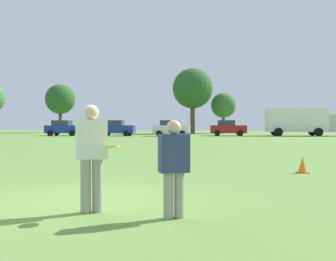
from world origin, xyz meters
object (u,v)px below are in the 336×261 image
object	(u,v)px
frisbee	(112,147)
traffic_cone	(303,165)
player_defender	(174,163)
parked_car_near_left	(64,128)
box_truck	(301,121)
player_thrower	(91,152)
parked_car_center	(171,128)
parked_car_mid_right	(228,128)
parked_car_mid_left	(116,128)

from	to	relation	value
frisbee	traffic_cone	size ratio (longest dim) A/B	0.57
player_defender	parked_car_near_left	world-z (taller)	parked_car_near_left
box_truck	parked_car_near_left	bearing A→B (deg)	-174.41
player_thrower	parked_car_center	distance (m)	38.66
parked_car_mid_right	box_truck	distance (m)	8.60
parked_car_mid_left	parked_car_near_left	bearing A→B (deg)	-179.44
traffic_cone	parked_car_mid_left	world-z (taller)	parked_car_mid_left
player_thrower	parked_car_near_left	size ratio (longest dim) A/B	0.41
parked_car_center	box_truck	size ratio (longest dim) A/B	0.50
player_thrower	parked_car_near_left	xyz separation A→B (m)	(-15.71, 38.53, -0.04)
frisbee	traffic_cone	xyz separation A→B (m)	(4.09, 5.74, -0.83)
traffic_cone	parked_car_near_left	size ratio (longest dim) A/B	0.11
parked_car_near_left	parked_car_mid_right	size ratio (longest dim) A/B	1.00
parked_car_mid_right	parked_car_center	bearing A→B (deg)	-163.20
parked_car_near_left	parked_car_mid_left	size ratio (longest dim) A/B	1.00
parked_car_near_left	frisbee	bearing A→B (deg)	-67.42
player_defender	parked_car_near_left	xyz separation A→B (m)	(-17.05, 38.76, 0.10)
player_defender	parked_car_center	xyz separation A→B (m)	(-4.29, 38.77, 0.10)
frisbee	traffic_cone	bearing A→B (deg)	54.53
parked_car_mid_left	box_truck	distance (m)	21.61
parked_car_mid_right	frisbee	bearing A→B (deg)	-94.45
player_thrower	parked_car_center	world-z (taller)	parked_car_center
parked_car_near_left	parked_car_mid_left	world-z (taller)	same
player_thrower	player_defender	distance (m)	1.37
player_defender	parked_car_mid_right	bearing A→B (deg)	86.90
parked_car_center	parked_car_mid_left	bearing A→B (deg)	179.55
player_defender	parked_car_mid_right	world-z (taller)	parked_car_mid_right
traffic_cone	parked_car_near_left	xyz separation A→B (m)	(-20.18, 32.95, 0.69)
player_defender	parked_car_near_left	size ratio (longest dim) A/B	0.35
player_thrower	frisbee	distance (m)	0.43
parked_car_near_left	box_truck	xyz separation A→B (m)	(27.78, 2.72, 0.83)
parked_car_center	parked_car_mid_right	xyz separation A→B (m)	(6.49, 1.96, 0.00)
parked_car_near_left	box_truck	distance (m)	27.93
parked_car_center	box_truck	distance (m)	15.28
parked_car_near_left	parked_car_center	distance (m)	12.76
player_thrower	parked_car_mid_left	xyz separation A→B (m)	(-9.35, 38.59, -0.04)
traffic_cone	parked_car_center	size ratio (longest dim) A/B	0.11
parked_car_near_left	box_truck	bearing A→B (deg)	5.59
parked_car_center	frisbee	bearing A→B (deg)	-85.08
parked_car_near_left	traffic_cone	bearing A→B (deg)	-58.52
traffic_cone	parked_car_near_left	world-z (taller)	parked_car_near_left
parked_car_near_left	box_truck	size ratio (longest dim) A/B	0.50
frisbee	parked_car_center	distance (m)	38.85
frisbee	parked_car_near_left	xyz separation A→B (m)	(-16.09, 38.69, -0.13)
parked_car_mid_left	box_truck	xyz separation A→B (m)	(21.43, 2.66, 0.83)
parked_car_mid_left	parked_car_center	size ratio (longest dim) A/B	1.00
player_thrower	player_defender	xyz separation A→B (m)	(1.34, -0.23, -0.14)
parked_car_near_left	player_defender	bearing A→B (deg)	-66.25
traffic_cone	box_truck	xyz separation A→B (m)	(7.60, 35.67, 1.52)
player_defender	parked_car_near_left	bearing A→B (deg)	113.75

